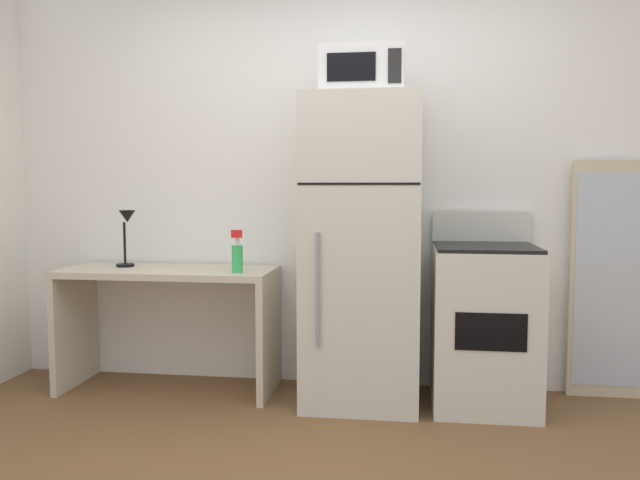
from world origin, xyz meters
name	(u,v)px	position (x,y,z in m)	size (l,w,h in m)	color
wall_back_white	(345,178)	(0.00, 1.70, 1.30)	(5.00, 0.10, 2.60)	white
desk	(169,304)	(-1.04, 1.37, 0.53)	(1.29, 0.52, 0.75)	beige
desk_lamp	(127,228)	(-1.32, 1.40, 0.99)	(0.14, 0.12, 0.35)	black
spray_bottle	(237,256)	(-0.58, 1.24, 0.85)	(0.06, 0.06, 0.25)	green
refrigerator	(362,251)	(0.14, 1.32, 0.88)	(0.66, 0.65, 1.75)	beige
microwave	(363,72)	(0.14, 1.30, 1.88)	(0.46, 0.35, 0.26)	silver
oven_range	(484,325)	(0.83, 1.33, 0.47)	(0.57, 0.61, 1.10)	beige
leaning_mirror	(608,280)	(1.57, 1.59, 0.70)	(0.44, 0.03, 1.40)	#C6B793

